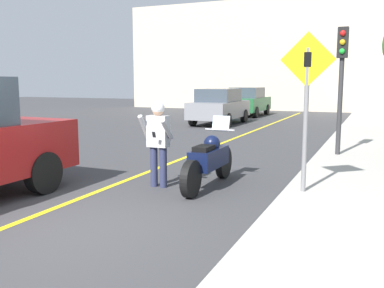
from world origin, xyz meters
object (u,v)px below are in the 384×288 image
Objects in this scene: motorcycle at (209,160)px; person_biker at (158,135)px; parked_car_green at (248,101)px; parked_car_grey at (219,106)px; traffic_light at (342,66)px; crossing_sign at (306,97)px.

person_biker is at bearing -155.14° from motorcycle.
parked_car_green is at bearing 103.79° from motorcycle.
parked_car_grey and parked_car_green have the same top height.
parked_car_green is at bearing 91.84° from parked_car_grey.
person_biker reaches higher than motorcycle.
traffic_light is (2.87, 4.50, 1.39)m from person_biker.
parked_car_green is (-6.19, 12.99, -1.53)m from traffic_light.
traffic_light is at bearing 87.22° from crossing_sign.
person_biker is 0.39× the size of parked_car_grey.
traffic_light reaches higher than parked_car_green.
parked_car_grey is 1.00× the size of parked_car_green.
traffic_light is (2.00, 4.09, 1.87)m from motorcycle.
crossing_sign reaches higher than parked_car_green.
crossing_sign is 4.28m from traffic_light.
parked_car_green is (-5.99, 17.22, -0.89)m from crossing_sign.
crossing_sign is (2.67, 0.27, 0.75)m from person_biker.
traffic_light is 0.77× the size of parked_car_green.
parked_car_green reaches higher than motorcycle.
person_biker is at bearing -122.57° from traffic_light.
parked_car_grey is (-5.81, 11.82, -0.89)m from crossing_sign.
crossing_sign is 0.83× the size of traffic_light.
parked_car_green is at bearing 115.48° from traffic_light.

